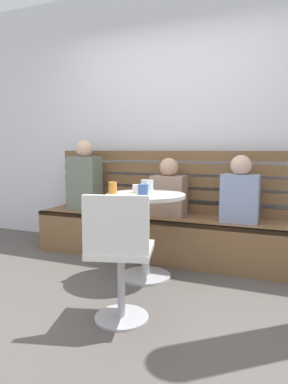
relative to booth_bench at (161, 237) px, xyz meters
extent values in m
plane|color=#514C47|center=(0.00, -1.20, -0.22)|extent=(8.00, 8.00, 0.00)
cube|color=silver|center=(0.00, 0.44, 1.23)|extent=(5.20, 0.10, 2.90)
cube|color=brown|center=(0.00, 0.00, 0.00)|extent=(2.70, 0.52, 0.44)
cube|color=brown|center=(0.00, -0.24, 0.20)|extent=(2.70, 0.04, 0.04)
cube|color=brown|center=(0.00, 0.24, 0.27)|extent=(2.65, 0.04, 0.10)
cube|color=brown|center=(0.00, 0.24, 0.42)|extent=(2.65, 0.04, 0.10)
cube|color=brown|center=(0.00, 0.24, 0.56)|extent=(2.65, 0.04, 0.10)
cube|color=brown|center=(0.00, 0.24, 0.69)|extent=(2.65, 0.04, 0.10)
cube|color=brown|center=(0.00, 0.24, 0.83)|extent=(2.65, 0.04, 0.10)
cylinder|color=#ADADB2|center=(0.07, -0.58, -0.21)|extent=(0.44, 0.44, 0.02)
cylinder|color=#ADADB2|center=(0.07, -0.58, 0.15)|extent=(0.07, 0.07, 0.69)
cylinder|color=#B7B2A8|center=(0.07, -0.58, 0.50)|extent=(0.68, 0.68, 0.03)
cylinder|color=#ADADB2|center=(0.20, -1.33, -0.21)|extent=(0.36, 0.36, 0.02)
cylinder|color=#ADADB2|center=(0.20, -1.33, 0.00)|extent=(0.05, 0.05, 0.45)
cube|color=white|center=(0.20, -1.33, 0.25)|extent=(0.49, 0.49, 0.04)
cube|color=white|center=(0.25, -1.49, 0.45)|extent=(0.40, 0.15, 0.36)
cube|color=slate|center=(-0.92, 0.01, 0.52)|extent=(0.34, 0.22, 0.60)
sphere|color=#DBB293|center=(-0.92, 0.01, 0.90)|extent=(0.19, 0.19, 0.19)
cube|color=#9E7F6B|center=(0.07, 0.04, 0.43)|extent=(0.34, 0.22, 0.41)
sphere|color=tan|center=(0.07, 0.04, 0.72)|extent=(0.19, 0.19, 0.19)
cube|color=#8C9EC6|center=(0.78, 0.00, 0.44)|extent=(0.34, 0.22, 0.45)
sphere|color=#DBB293|center=(0.78, 0.00, 0.75)|extent=(0.19, 0.19, 0.19)
cylinder|color=silver|center=(0.05, -0.56, 0.58)|extent=(0.07, 0.07, 0.12)
cylinder|color=orange|center=(-0.20, -0.67, 0.57)|extent=(0.07, 0.07, 0.10)
cylinder|color=white|center=(0.05, -0.46, 0.57)|extent=(0.07, 0.07, 0.11)
cylinder|color=#3D5B9E|center=(0.09, -0.70, 0.57)|extent=(0.08, 0.08, 0.09)
cylinder|color=white|center=(-0.04, -0.52, 0.55)|extent=(0.08, 0.08, 0.07)
camera|label=1|loc=(1.17, -3.28, 0.89)|focal=32.27mm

